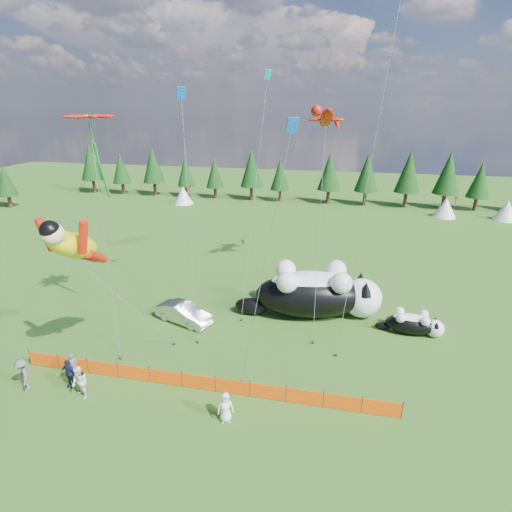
# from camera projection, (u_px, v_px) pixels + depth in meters

# --- Properties ---
(ground) EXTENTS (160.00, 160.00, 0.00)m
(ground) POSITION_uv_depth(u_px,v_px,m) (215.00, 359.00, 25.50)
(ground) COLOR #0F3A0A
(ground) RESTS_ON ground
(safety_fence) EXTENTS (22.06, 0.06, 1.10)m
(safety_fence) POSITION_uv_depth(u_px,v_px,m) (198.00, 382.00, 22.58)
(safety_fence) COLOR #262626
(safety_fence) RESTS_ON ground
(tree_line) EXTENTS (90.00, 4.00, 8.00)m
(tree_line) POSITION_uv_depth(u_px,v_px,m) (297.00, 178.00, 65.24)
(tree_line) COLOR black
(tree_line) RESTS_ON ground
(festival_tents) EXTENTS (50.00, 3.20, 2.80)m
(festival_tents) POSITION_uv_depth(u_px,v_px,m) (366.00, 204.00, 59.44)
(festival_tents) COLOR white
(festival_tents) RESTS_ON ground
(cat_large) EXTENTS (11.11, 5.33, 4.03)m
(cat_large) POSITION_uv_depth(u_px,v_px,m) (317.00, 292.00, 30.21)
(cat_large) COLOR black
(cat_large) RESTS_ON ground
(cat_small) EXTENTS (4.63, 1.85, 1.67)m
(cat_small) POSITION_uv_depth(u_px,v_px,m) (414.00, 323.00, 28.08)
(cat_small) COLOR black
(cat_small) RESTS_ON ground
(car) EXTENTS (4.68, 2.95, 1.46)m
(car) POSITION_uv_depth(u_px,v_px,m) (184.00, 313.00, 29.59)
(car) COLOR silver
(car) RESTS_ON ground
(spectator_a) EXTENTS (0.73, 0.63, 1.69)m
(spectator_a) POSITION_uv_depth(u_px,v_px,m) (73.00, 366.00, 23.38)
(spectator_a) COLOR #545458
(spectator_a) RESTS_ON ground
(spectator_b) EXTENTS (1.11, 0.96, 1.96)m
(spectator_b) POSITION_uv_depth(u_px,v_px,m) (80.00, 383.00, 21.78)
(spectator_b) COLOR white
(spectator_b) RESTS_ON ground
(spectator_c) EXTENTS (1.10, 0.66, 1.79)m
(spectator_c) POSITION_uv_depth(u_px,v_px,m) (69.00, 373.00, 22.71)
(spectator_c) COLOR #161D3C
(spectator_c) RESTS_ON ground
(spectator_d) EXTENTS (1.38, 1.34, 1.97)m
(spectator_d) POSITION_uv_depth(u_px,v_px,m) (23.00, 375.00, 22.42)
(spectator_d) COLOR #545458
(spectator_d) RESTS_ON ground
(spectator_e) EXTENTS (0.97, 0.80, 1.70)m
(spectator_e) POSITION_uv_depth(u_px,v_px,m) (226.00, 407.00, 20.21)
(spectator_e) COLOR white
(spectator_e) RESTS_ON ground
(superhero_kite) EXTENTS (5.74, 6.14, 10.94)m
(superhero_kite) POSITION_uv_depth(u_px,v_px,m) (74.00, 245.00, 21.37)
(superhero_kite) COLOR #D9D00B
(superhero_kite) RESTS_ON ground
(gecko_kite) EXTENTS (3.63, 13.49, 17.47)m
(gecko_kite) POSITION_uv_depth(u_px,v_px,m) (326.00, 118.00, 31.66)
(gecko_kite) COLOR #B61809
(gecko_kite) RESTS_ON ground
(flower_kite) EXTENTS (3.60, 4.35, 14.79)m
(flower_kite) POSITION_uv_depth(u_px,v_px,m) (89.00, 120.00, 22.90)
(flower_kite) COLOR #B61809
(flower_kite) RESTS_ON ground
(diamond_kite_a) EXTENTS (2.55, 5.20, 16.99)m
(diamond_kite_a) POSITION_uv_depth(u_px,v_px,m) (182.00, 104.00, 26.26)
(diamond_kite_a) COLOR blue
(diamond_kite_a) RESTS_ON ground
(diamond_kite_c) EXTENTS (3.10, 0.66, 15.09)m
(diamond_kite_c) POSITION_uv_depth(u_px,v_px,m) (289.00, 141.00, 18.03)
(diamond_kite_c) COLOR blue
(diamond_kite_c) RESTS_ON ground
(diamond_kite_d) EXTENTS (1.18, 6.76, 18.43)m
(diamond_kite_d) POSITION_uv_depth(u_px,v_px,m) (266.00, 91.00, 29.51)
(diamond_kite_d) COLOR #0D93A2
(diamond_kite_d) RESTS_ON ground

